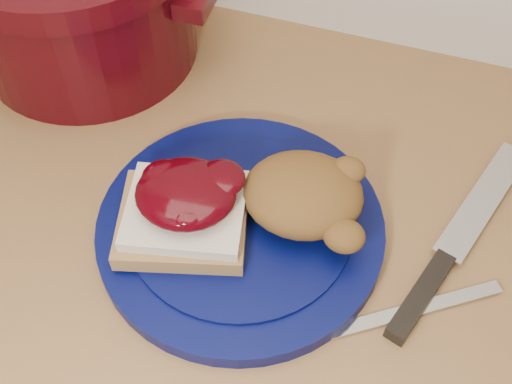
% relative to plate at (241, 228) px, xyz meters
% --- Properties ---
extents(base_cabinet, '(4.00, 0.60, 0.86)m').
position_rel_plate_xyz_m(base_cabinet, '(0.01, 0.05, -0.48)').
color(base_cabinet, beige).
rests_on(base_cabinet, floor).
extents(plate, '(0.34, 0.34, 0.02)m').
position_rel_plate_xyz_m(plate, '(0.00, 0.00, 0.00)').
color(plate, '#04093C').
rests_on(plate, wood_countertop).
extents(sandwich, '(0.15, 0.14, 0.06)m').
position_rel_plate_xyz_m(sandwich, '(-0.05, -0.02, 0.04)').
color(sandwich, olive).
rests_on(sandwich, plate).
extents(stuffing_mound, '(0.14, 0.12, 0.06)m').
position_rel_plate_xyz_m(stuffing_mound, '(0.06, 0.03, 0.04)').
color(stuffing_mound, brown).
rests_on(stuffing_mound, plate).
extents(chef_knife, '(0.11, 0.28, 0.02)m').
position_rel_plate_xyz_m(chef_knife, '(0.20, 0.02, -0.00)').
color(chef_knife, black).
rests_on(chef_knife, wood_countertop).
extents(butter_knife, '(0.15, 0.11, 0.00)m').
position_rel_plate_xyz_m(butter_knife, '(0.19, -0.03, -0.01)').
color(butter_knife, silver).
rests_on(butter_knife, wood_countertop).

